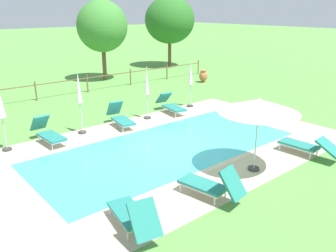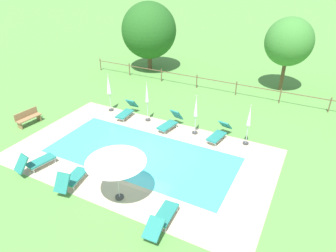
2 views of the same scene
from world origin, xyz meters
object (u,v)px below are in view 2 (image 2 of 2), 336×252
at_px(sun_lounger_north_mid, 72,179).
at_px(patio_umbrella_closed_row_mid_east, 109,86).
at_px(sun_lounger_north_far, 127,111).
at_px(tree_far_west, 289,42).
at_px(tree_west_mid, 149,31).
at_px(sun_lounger_south_near_corner, 219,133).
at_px(sun_lounger_north_end, 162,218).
at_px(patio_umbrella_closed_row_mid_west, 147,97).
at_px(patio_umbrella_open_foreground, 116,157).
at_px(patio_umbrella_closed_row_west, 249,120).
at_px(sun_lounger_south_mid, 36,162).
at_px(patio_umbrella_closed_row_centre, 196,110).
at_px(sun_lounger_north_near_steps, 170,122).
at_px(wooden_bench_lawn_side, 28,117).

xyz_separation_m(sun_lounger_north_mid, patio_umbrella_closed_row_mid_east, (-3.08, 6.92, 1.30)).
relative_size(sun_lounger_north_mid, sun_lounger_north_far, 0.99).
height_order(tree_far_west, tree_west_mid, tree_west_mid).
bearing_deg(sun_lounger_south_near_corner, sun_lounger_north_end, -88.58).
height_order(patio_umbrella_closed_row_mid_west, tree_west_mid, tree_west_mid).
distance_m(sun_lounger_south_near_corner, patio_umbrella_closed_row_mid_east, 7.60).
relative_size(sun_lounger_north_mid, tree_west_mid, 0.33).
height_order(patio_umbrella_open_foreground, patio_umbrella_closed_row_west, same).
height_order(sun_lounger_south_mid, patio_umbrella_closed_row_centre, patio_umbrella_closed_row_centre).
height_order(sun_lounger_north_end, tree_west_mid, tree_west_mid).
xyz_separation_m(patio_umbrella_closed_row_west, patio_umbrella_closed_row_mid_east, (-8.94, -0.01, 0.24)).
distance_m(sun_lounger_north_mid, patio_umbrella_closed_row_mid_west, 6.93).
bearing_deg(patio_umbrella_closed_row_mid_east, patio_umbrella_open_foreground, -50.93).
xyz_separation_m(sun_lounger_south_mid, tree_west_mid, (-2.68, 15.19, 3.01)).
distance_m(sun_lounger_north_far, tree_far_west, 12.41).
bearing_deg(sun_lounger_north_end, patio_umbrella_open_foreground, 168.37).
distance_m(sun_lounger_north_far, patio_umbrella_closed_row_centre, 4.75).
xyz_separation_m(patio_umbrella_open_foreground, patio_umbrella_closed_row_west, (3.58, 6.61, -0.60)).
bearing_deg(sun_lounger_north_near_steps, tree_far_west, 63.02).
bearing_deg(sun_lounger_south_mid, sun_lounger_north_end, -2.55).
distance_m(sun_lounger_north_mid, sun_lounger_south_near_corner, 8.04).
height_order(sun_lounger_south_mid, patio_umbrella_closed_row_mid_west, patio_umbrella_closed_row_mid_west).
distance_m(patio_umbrella_open_foreground, tree_west_mid, 16.78).
bearing_deg(patio_umbrella_closed_row_centre, tree_far_west, 70.74).
bearing_deg(tree_far_west, sun_lounger_north_mid, -111.29).
distance_m(patio_umbrella_closed_row_west, wooden_bench_lawn_side, 12.80).
xyz_separation_m(sun_lounger_north_end, wooden_bench_lawn_side, (-10.89, 3.27, 0.11)).
xyz_separation_m(sun_lounger_north_end, tree_west_mid, (-9.63, 15.50, 3.05)).
height_order(sun_lounger_north_near_steps, patio_umbrella_closed_row_west, patio_umbrella_closed_row_west).
bearing_deg(patio_umbrella_closed_row_centre, sun_lounger_north_near_steps, -174.84).
bearing_deg(sun_lounger_north_far, patio_umbrella_closed_row_centre, 0.27).
bearing_deg(sun_lounger_south_near_corner, patio_umbrella_open_foreground, -108.31).
bearing_deg(sun_lounger_north_end, sun_lounger_south_mid, 177.45).
bearing_deg(sun_lounger_south_mid, patio_umbrella_closed_row_mid_east, 95.95).
bearing_deg(sun_lounger_north_near_steps, sun_lounger_north_mid, -102.52).
height_order(sun_lounger_north_mid, patio_umbrella_open_foreground, patio_umbrella_open_foreground).
xyz_separation_m(sun_lounger_north_mid, patio_umbrella_closed_row_centre, (2.98, 6.71, 1.08)).
bearing_deg(wooden_bench_lawn_side, sun_lounger_north_near_steps, 23.95).
xyz_separation_m(sun_lounger_north_near_steps, sun_lounger_south_mid, (-3.84, -6.42, -0.00)).
height_order(patio_umbrella_closed_row_west, patio_umbrella_closed_row_centre, patio_umbrella_closed_row_centre).
bearing_deg(sun_lounger_north_mid, tree_west_mid, 108.23).
xyz_separation_m(sun_lounger_north_mid, tree_far_west, (6.15, 15.79, 3.21)).
height_order(sun_lounger_north_near_steps, sun_lounger_south_near_corner, sun_lounger_north_near_steps).
relative_size(sun_lounger_north_end, tree_far_west, 0.39).
bearing_deg(wooden_bench_lawn_side, patio_umbrella_closed_row_mid_west, 31.28).
bearing_deg(tree_west_mid, wooden_bench_lawn_side, -95.91).
xyz_separation_m(sun_lounger_south_near_corner, patio_umbrella_open_foreground, (-2.12, -6.41, 1.67)).
bearing_deg(patio_umbrella_open_foreground, tree_far_west, 75.96).
xyz_separation_m(patio_umbrella_closed_row_centre, wooden_bench_lawn_side, (-9.30, -3.59, -1.01)).
bearing_deg(wooden_bench_lawn_side, sun_lounger_north_end, -16.72).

